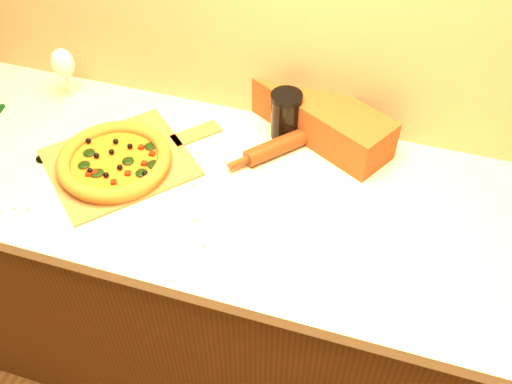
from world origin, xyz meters
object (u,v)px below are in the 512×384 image
Objects in this scene: rolling_pin at (285,143)px; wine_glass at (63,64)px; pizza_peel at (124,160)px; dark_jar at (286,115)px; pizza at (115,161)px.

wine_glass is (-0.70, 0.04, 0.10)m from rolling_pin.
pizza_peel is 0.45m from rolling_pin.
dark_jar is (0.68, 0.03, -0.05)m from wine_glass.
rolling_pin is 2.00× the size of dark_jar.
pizza is 0.47m from rolling_pin.
wine_glass is (-0.29, 0.22, 0.12)m from pizza_peel.
rolling_pin is at bearing -75.18° from dark_jar.
wine_glass is at bearing -175.17° from pizza_peel.
rolling_pin is at bearing 26.34° from pizza.
dark_jar is (-0.02, 0.06, 0.05)m from rolling_pin.
pizza is at bearing -65.74° from pizza_peel.
wine_glass is at bearing 176.85° from rolling_pin.
rolling_pin is at bearing 65.11° from pizza_peel.
pizza is 2.15× the size of dark_jar.
wine_glass is 1.20× the size of dark_jar.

